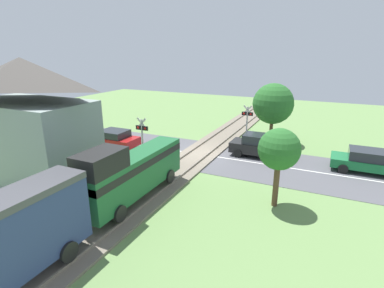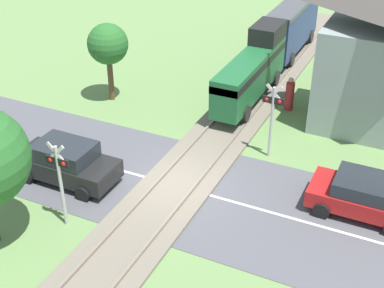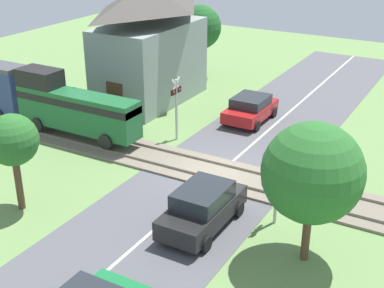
{
  "view_description": "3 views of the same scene",
  "coord_description": "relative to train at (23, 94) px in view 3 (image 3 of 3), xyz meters",
  "views": [
    {
      "loc": [
        -8.44,
        19.35,
        7.42
      ],
      "look_at": [
        0.0,
        1.35,
        1.2
      ],
      "focal_mm": 28.0,
      "sensor_mm": 36.0,
      "label": 1
    },
    {
      "loc": [
        7.81,
        -15.08,
        12.13
      ],
      "look_at": [
        0.0,
        1.35,
        1.2
      ],
      "focal_mm": 50.0,
      "sensor_mm": 36.0,
      "label": 2
    },
    {
      "loc": [
        -19.15,
        -9.56,
        10.97
      ],
      "look_at": [
        0.0,
        1.35,
        1.2
      ],
      "focal_mm": 50.0,
      "sensor_mm": 36.0,
      "label": 3
    }
  ],
  "objects": [
    {
      "name": "ground_plane",
      "position": [
        0.0,
        -11.74,
        -1.86
      ],
      "size": [
        60.0,
        60.0,
        0.0
      ],
      "primitive_type": "plane",
      "color": "#66894C"
    },
    {
      "name": "road_surface",
      "position": [
        0.0,
        -11.74,
        -1.85
      ],
      "size": [
        48.0,
        6.4,
        0.02
      ],
      "color": "#515156",
      "rests_on": "ground_plane"
    },
    {
      "name": "track_bed",
      "position": [
        0.0,
        -11.74,
        -1.79
      ],
      "size": [
        2.8,
        48.0,
        0.24
      ],
      "color": "#756B5B",
      "rests_on": "ground_plane"
    },
    {
      "name": "train",
      "position": [
        0.0,
        0.0,
        0.0
      ],
      "size": [
        1.58,
        14.08,
        3.18
      ],
      "color": "#1E6033",
      "rests_on": "track_bed"
    },
    {
      "name": "car_near_crossing",
      "position": [
        -4.1,
        -13.18,
        -1.01
      ],
      "size": [
        4.12,
        1.93,
        1.64
      ],
      "color": "black",
      "rests_on": "ground_plane"
    },
    {
      "name": "car_far_side",
      "position": [
        6.73,
        -10.3,
        -1.09
      ],
      "size": [
        3.76,
        2.06,
        1.45
      ],
      "color": "#A81919",
      "rests_on": "ground_plane"
    },
    {
      "name": "crossing_signal_west_approach",
      "position": [
        -2.5,
        -15.42,
        0.25
      ],
      "size": [
        0.9,
        0.18,
        3.31
      ],
      "color": "#B7B7B7",
      "rests_on": "ground_plane"
    },
    {
      "name": "crossing_signal_east_approach",
      "position": [
        2.5,
        -8.05,
        0.25
      ],
      "size": [
        0.9,
        0.18,
        3.31
      ],
      "color": "#B7B7B7",
      "rests_on": "ground_plane"
    },
    {
      "name": "station_building",
      "position": [
        6.96,
        -3.49,
        1.6
      ],
      "size": [
        7.73,
        4.31,
        7.09
      ],
      "color": "gray",
      "rests_on": "ground_plane"
    },
    {
      "name": "pedestrian_by_station",
      "position": [
        2.01,
        -3.5,
        -1.08
      ],
      "size": [
        0.42,
        0.42,
        1.69
      ],
      "color": "#B2282D",
      "rests_on": "ground_plane"
    },
    {
      "name": "tree_by_station",
      "position": [
        13.04,
        -3.54,
        1.59
      ],
      "size": [
        3.03,
        3.03,
        4.97
      ],
      "color": "brown",
      "rests_on": "ground_plane"
    },
    {
      "name": "tree_roadside_hedge",
      "position": [
        -6.48,
        -6.28,
        1.07
      ],
      "size": [
        2.01,
        2.01,
        3.97
      ],
      "color": "brown",
      "rests_on": "ground_plane"
    },
    {
      "name": "tree_beyond_track",
      "position": [
        -4.14,
        -17.15,
        1.42
      ],
      "size": [
        3.31,
        3.31,
        4.94
      ],
      "color": "brown",
      "rests_on": "ground_plane"
    }
  ]
}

